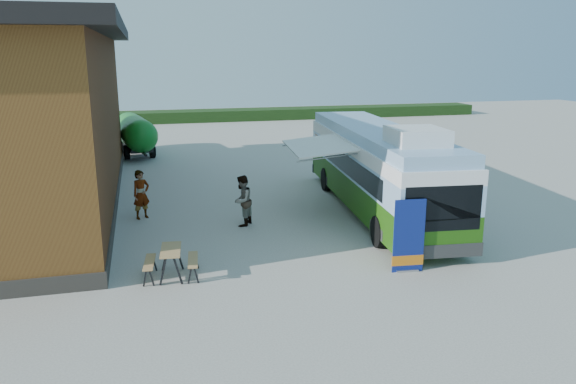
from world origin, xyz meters
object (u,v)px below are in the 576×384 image
object	(u,v)px
person_b	(242,201)
banner	(409,243)
slurry_tanker	(135,133)
person_a	(141,194)
picnic_table	(171,256)
bus	(377,166)

from	to	relation	value
person_b	banner	bearing A→B (deg)	67.17
person_b	slurry_tanker	xyz separation A→B (m)	(-3.90, 16.33, 0.47)
person_a	person_b	world-z (taller)	person_a
picnic_table	person_b	distance (m)	5.29
person_a	person_b	distance (m)	4.12
picnic_table	slurry_tanker	size ratio (longest dim) A/B	0.25
bus	person_b	world-z (taller)	bus
banner	picnic_table	bearing A→B (deg)	174.56
bus	person_a	xyz separation A→B (m)	(-9.28, 1.40, -0.92)
picnic_table	person_b	size ratio (longest dim) A/B	0.85
slurry_tanker	bus	bearing A→B (deg)	-68.47
bus	picnic_table	xyz separation A→B (m)	(-8.51, -4.95, -1.24)
person_b	slurry_tanker	distance (m)	16.80
bus	slurry_tanker	distance (m)	18.47
person_a	person_b	xyz separation A→B (m)	(3.64, -1.92, -0.00)
person_a	banner	bearing A→B (deg)	-73.45
bus	person_b	distance (m)	5.73
person_a	person_b	bearing A→B (deg)	-55.78
bus	banner	world-z (taller)	bus
banner	person_a	world-z (taller)	banner
picnic_table	person_a	size ratio (longest dim) A/B	0.85
person_b	slurry_tanker	size ratio (longest dim) A/B	0.29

